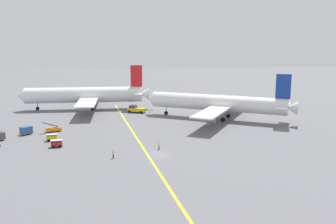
{
  "coord_description": "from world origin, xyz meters",
  "views": [
    {
      "loc": [
        -11.88,
        -76.52,
        23.76
      ],
      "look_at": [
        6.97,
        29.41,
        4.0
      ],
      "focal_mm": 38.72,
      "sensor_mm": 36.0,
      "label": 1
    }
  ],
  "objects_px": {
    "gse_baggage_cart_near_cluster": "(52,137)",
    "ground_crew_wing_walker_right": "(159,146)",
    "airliner_being_pushed": "(218,103)",
    "pushback_tug": "(136,109)",
    "gse_belt_loader_portside": "(54,129)",
    "gse_container_dolly_flat": "(26,130)",
    "airliner_at_gate_left": "(85,95)",
    "gse_baggage_cart_trailing": "(57,143)",
    "ground_crew_ramp_agent_by_cones": "(113,154)"
  },
  "relations": [
    {
      "from": "gse_baggage_cart_trailing",
      "to": "gse_belt_loader_portside",
      "type": "distance_m",
      "value": 16.46
    },
    {
      "from": "pushback_tug",
      "to": "gse_container_dolly_flat",
      "type": "relative_size",
      "value": 2.36
    },
    {
      "from": "ground_crew_wing_walker_right",
      "to": "gse_baggage_cart_near_cluster",
      "type": "bearing_deg",
      "value": 154.03
    },
    {
      "from": "airliner_being_pushed",
      "to": "pushback_tug",
      "type": "distance_m",
      "value": 30.45
    },
    {
      "from": "gse_baggage_cart_trailing",
      "to": "gse_baggage_cart_near_cluster",
      "type": "bearing_deg",
      "value": 106.86
    },
    {
      "from": "pushback_tug",
      "to": "ground_crew_wing_walker_right",
      "type": "xyz_separation_m",
      "value": [
        1.01,
        -48.07,
        -0.33
      ]
    },
    {
      "from": "pushback_tug",
      "to": "gse_belt_loader_portside",
      "type": "height_order",
      "value": "gse_belt_loader_portside"
    },
    {
      "from": "airliner_being_pushed",
      "to": "gse_belt_loader_portside",
      "type": "bearing_deg",
      "value": -169.77
    },
    {
      "from": "gse_container_dolly_flat",
      "to": "ground_crew_ramp_agent_by_cones",
      "type": "relative_size",
      "value": 2.24
    },
    {
      "from": "airliner_being_pushed",
      "to": "gse_belt_loader_portside",
      "type": "xyz_separation_m",
      "value": [
        -50.8,
        -9.16,
        -4.38
      ]
    },
    {
      "from": "airliner_being_pushed",
      "to": "ground_crew_ramp_agent_by_cones",
      "type": "relative_size",
      "value": 25.99
    },
    {
      "from": "gse_belt_loader_portside",
      "to": "ground_crew_ramp_agent_by_cones",
      "type": "xyz_separation_m",
      "value": [
        15.78,
        -27.53,
        0.07
      ]
    },
    {
      "from": "ground_crew_wing_walker_right",
      "to": "gse_baggage_cart_trailing",
      "type": "bearing_deg",
      "value": 165.15
    },
    {
      "from": "gse_container_dolly_flat",
      "to": "gse_baggage_cart_trailing",
      "type": "bearing_deg",
      "value": -56.11
    },
    {
      "from": "airliner_at_gate_left",
      "to": "airliner_being_pushed",
      "type": "xyz_separation_m",
      "value": [
        43.55,
        -26.7,
        -0.16
      ]
    },
    {
      "from": "pushback_tug",
      "to": "gse_baggage_cart_trailing",
      "type": "height_order",
      "value": "pushback_tug"
    },
    {
      "from": "ground_crew_wing_walker_right",
      "to": "airliner_being_pushed",
      "type": "bearing_deg",
      "value": 52.47
    },
    {
      "from": "gse_baggage_cart_near_cluster",
      "to": "gse_baggage_cart_trailing",
      "type": "xyz_separation_m",
      "value": [
        1.87,
        -6.17,
        0.0
      ]
    },
    {
      "from": "pushback_tug",
      "to": "gse_container_dolly_flat",
      "type": "distance_m",
      "value": 42.4
    },
    {
      "from": "gse_baggage_cart_trailing",
      "to": "gse_belt_loader_portside",
      "type": "height_order",
      "value": "gse_belt_loader_portside"
    },
    {
      "from": "gse_container_dolly_flat",
      "to": "gse_belt_loader_portside",
      "type": "xyz_separation_m",
      "value": [
        6.9,
        1.84,
        -0.35
      ]
    },
    {
      "from": "airliner_at_gate_left",
      "to": "ground_crew_wing_walker_right",
      "type": "distance_m",
      "value": 61.62
    },
    {
      "from": "ground_crew_wing_walker_right",
      "to": "gse_container_dolly_flat",
      "type": "bearing_deg",
      "value": 148.22
    },
    {
      "from": "gse_container_dolly_flat",
      "to": "ground_crew_wing_walker_right",
      "type": "relative_size",
      "value": 2.25
    },
    {
      "from": "ground_crew_wing_walker_right",
      "to": "gse_belt_loader_portside",
      "type": "bearing_deg",
      "value": 139.61
    },
    {
      "from": "airliner_at_gate_left",
      "to": "gse_belt_loader_portside",
      "type": "relative_size",
      "value": 9.7
    },
    {
      "from": "gse_container_dolly_flat",
      "to": "ground_crew_ramp_agent_by_cones",
      "type": "height_order",
      "value": "gse_container_dolly_flat"
    },
    {
      "from": "airliner_at_gate_left",
      "to": "airliner_being_pushed",
      "type": "distance_m",
      "value": 51.09
    },
    {
      "from": "gse_belt_loader_portside",
      "to": "gse_baggage_cart_near_cluster",
      "type": "bearing_deg",
      "value": -84.93
    },
    {
      "from": "airliner_being_pushed",
      "to": "gse_baggage_cart_near_cluster",
      "type": "height_order",
      "value": "airliner_being_pushed"
    },
    {
      "from": "pushback_tug",
      "to": "gse_baggage_cart_trailing",
      "type": "xyz_separation_m",
      "value": [
        -22.69,
        -41.79,
        -0.36
      ]
    },
    {
      "from": "gse_baggage_cart_trailing",
      "to": "airliner_being_pushed",
      "type": "bearing_deg",
      "value": 27.86
    },
    {
      "from": "gse_container_dolly_flat",
      "to": "gse_belt_loader_portside",
      "type": "bearing_deg",
      "value": 14.93
    },
    {
      "from": "airliner_at_gate_left",
      "to": "gse_baggage_cart_near_cluster",
      "type": "relative_size",
      "value": 17.74
    },
    {
      "from": "gse_baggage_cart_near_cluster",
      "to": "ground_crew_wing_walker_right",
      "type": "relative_size",
      "value": 1.6
    },
    {
      "from": "gse_baggage_cart_trailing",
      "to": "ground_crew_ramp_agent_by_cones",
      "type": "height_order",
      "value": "ground_crew_ramp_agent_by_cones"
    },
    {
      "from": "airliner_being_pushed",
      "to": "gse_baggage_cart_trailing",
      "type": "bearing_deg",
      "value": -152.14
    },
    {
      "from": "gse_container_dolly_flat",
      "to": "airliner_at_gate_left",
      "type": "bearing_deg",
      "value": 69.44
    },
    {
      "from": "gse_baggage_cart_trailing",
      "to": "gse_belt_loader_portside",
      "type": "bearing_deg",
      "value": 99.66
    },
    {
      "from": "gse_baggage_cart_near_cluster",
      "to": "gse_belt_loader_portside",
      "type": "distance_m",
      "value": 10.1
    },
    {
      "from": "gse_belt_loader_portside",
      "to": "ground_crew_wing_walker_right",
      "type": "relative_size",
      "value": 2.93
    },
    {
      "from": "airliner_at_gate_left",
      "to": "gse_baggage_cart_near_cluster",
      "type": "bearing_deg",
      "value": -97.87
    },
    {
      "from": "ground_crew_wing_walker_right",
      "to": "pushback_tug",
      "type": "bearing_deg",
      "value": 91.21
    },
    {
      "from": "gse_belt_loader_portside",
      "to": "ground_crew_wing_walker_right",
      "type": "height_order",
      "value": "gse_belt_loader_portside"
    },
    {
      "from": "airliner_being_pushed",
      "to": "gse_baggage_cart_trailing",
      "type": "xyz_separation_m",
      "value": [
        -48.03,
        -25.39,
        -4.34
      ]
    },
    {
      "from": "airliner_at_gate_left",
      "to": "ground_crew_ramp_agent_by_cones",
      "type": "bearing_deg",
      "value": -82.33
    },
    {
      "from": "airliner_being_pushed",
      "to": "gse_baggage_cart_near_cluster",
      "type": "bearing_deg",
      "value": -158.94
    },
    {
      "from": "pushback_tug",
      "to": "gse_baggage_cart_near_cluster",
      "type": "xyz_separation_m",
      "value": [
        -24.56,
        -35.62,
        -0.36
      ]
    },
    {
      "from": "pushback_tug",
      "to": "airliner_at_gate_left",
      "type": "bearing_deg",
      "value": 150.49
    },
    {
      "from": "gse_baggage_cart_trailing",
      "to": "gse_container_dolly_flat",
      "type": "bearing_deg",
      "value": 123.89
    }
  ]
}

